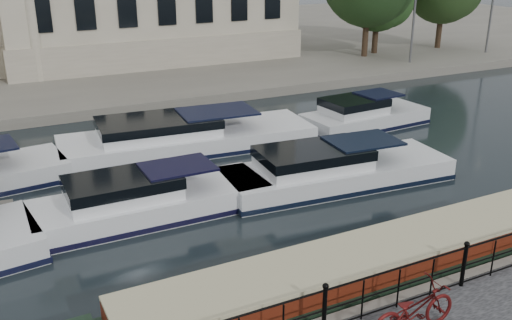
{
  "coord_description": "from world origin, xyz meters",
  "views": [
    {
      "loc": [
        -5.86,
        -10.71,
        8.37
      ],
      "look_at": [
        0.5,
        2.0,
        3.0
      ],
      "focal_mm": 40.0,
      "sensor_mm": 36.0,
      "label": 1
    }
  ],
  "objects": [
    {
      "name": "cabin_cruisers",
      "position": [
        -0.64,
        8.4,
        0.37
      ],
      "size": [
        28.97,
        10.68,
        1.99
      ],
      "color": "white",
      "rests_on": "ground_plane"
    },
    {
      "name": "narrowboat",
      "position": [
        2.23,
        -0.63,
        0.37
      ],
      "size": [
        16.08,
        2.24,
        1.59
      ],
      "rotation": [
        0.0,
        0.0,
        0.01
      ],
      "color": "black",
      "rests_on": "ground_plane"
    },
    {
      "name": "far_bank",
      "position": [
        0.0,
        39.0,
        0.28
      ],
      "size": [
        120.0,
        42.0,
        0.55
      ],
      "primitive_type": "cube",
      "color": "#6B665B",
      "rests_on": "ground_plane"
    },
    {
      "name": "ground_plane",
      "position": [
        0.0,
        0.0,
        0.0
      ],
      "size": [
        160.0,
        160.0,
        0.0
      ],
      "primitive_type": "plane",
      "color": "black",
      "rests_on": "ground"
    },
    {
      "name": "bicycle",
      "position": [
        1.7,
        -3.1,
        1.12
      ],
      "size": [
        2.17,
        0.77,
        1.14
      ],
      "primitive_type": "imported",
      "rotation": [
        0.0,
        0.0,
        1.58
      ],
      "color": "#4E0E0E",
      "rests_on": "near_quay"
    },
    {
      "name": "railing",
      "position": [
        0.0,
        -2.25,
        1.2
      ],
      "size": [
        24.14,
        0.14,
        1.22
      ],
      "color": "black",
      "rests_on": "near_quay"
    }
  ]
}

